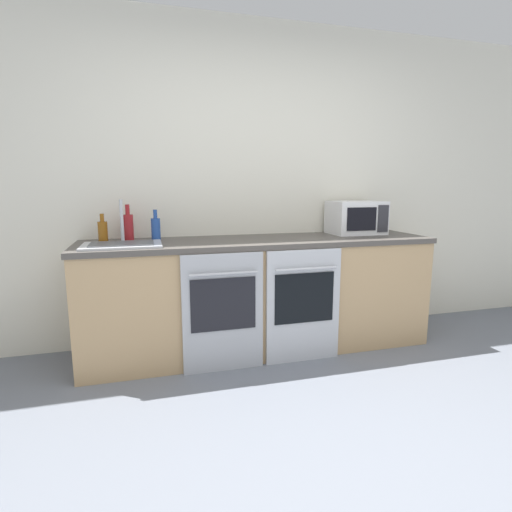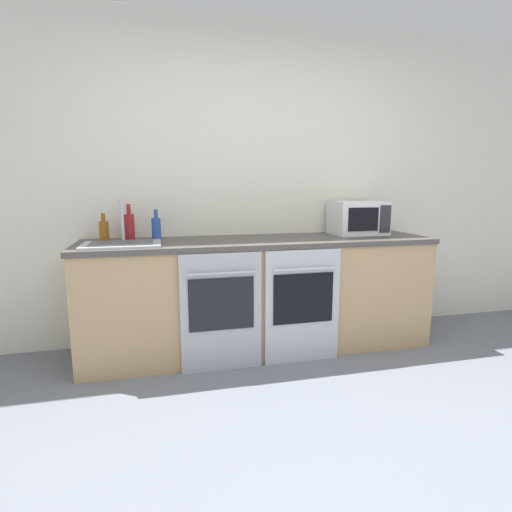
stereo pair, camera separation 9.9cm
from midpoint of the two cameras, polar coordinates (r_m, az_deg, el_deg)
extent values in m
plane|color=slate|center=(1.99, 16.26, -30.79)|extent=(16.00, 16.00, 0.00)
cube|color=silver|center=(3.40, -0.05, 10.19)|extent=(10.00, 0.06, 2.60)
cube|color=tan|center=(3.18, 1.45, -5.81)|extent=(2.68, 0.64, 0.84)
cube|color=#4C4742|center=(3.09, 1.49, 2.07)|extent=(2.71, 0.66, 0.04)
cube|color=#A8AAAF|center=(2.80, -3.95, -8.11)|extent=(0.57, 0.03, 0.84)
cube|color=black|center=(2.76, -3.90, -6.89)|extent=(0.45, 0.01, 0.37)
cylinder|color=#A8AAAF|center=(2.68, -3.88, -2.53)|extent=(0.46, 0.02, 0.02)
cube|color=#B7BABF|center=(2.95, 7.61, -7.20)|extent=(0.57, 0.03, 0.84)
cube|color=black|center=(2.92, 7.77, -6.04)|extent=(0.45, 0.01, 0.37)
cylinder|color=#B7BABF|center=(2.84, 8.03, -1.90)|extent=(0.46, 0.02, 0.02)
cube|color=silver|center=(3.53, 15.15, 5.30)|extent=(0.44, 0.33, 0.28)
cube|color=black|center=(3.36, 15.92, 5.06)|extent=(0.26, 0.01, 0.19)
cube|color=#2D2D33|center=(3.47, 18.78, 5.04)|extent=(0.10, 0.01, 0.22)
cylinder|color=#8C5114|center=(3.13, -20.04, 3.32)|extent=(0.07, 0.07, 0.15)
cylinder|color=#8C5114|center=(3.12, -20.15, 5.22)|extent=(0.03, 0.03, 0.06)
cylinder|color=#234793|center=(3.10, -13.16, 3.76)|extent=(0.07, 0.07, 0.17)
cylinder|color=#234793|center=(3.09, -13.24, 5.90)|extent=(0.03, 0.03, 0.06)
cylinder|color=maroon|center=(3.17, -16.78, 3.98)|extent=(0.08, 0.08, 0.19)
cylinder|color=maroon|center=(3.16, -16.90, 6.41)|extent=(0.03, 0.03, 0.08)
cube|color=#B7BABF|center=(2.89, -17.69, 1.59)|extent=(0.52, 0.36, 0.01)
cube|color=#4C4F54|center=(2.89, -17.70, 1.80)|extent=(0.42, 0.26, 0.01)
cylinder|color=#B7BABF|center=(3.01, -17.67, 4.91)|extent=(0.02, 0.02, 0.30)
camera|label=1|loc=(0.05, -89.08, 0.16)|focal=28.00mm
camera|label=2|loc=(0.05, 90.92, -0.16)|focal=28.00mm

